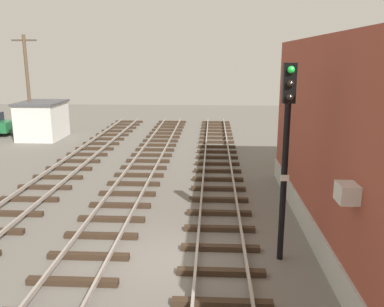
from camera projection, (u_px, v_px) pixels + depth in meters
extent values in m
plane|color=slate|center=(174.00, 261.00, 12.27)|extent=(80.00, 80.00, 0.00)
cube|color=#38281C|center=(222.00, 303.00, 10.01)|extent=(2.50, 0.24, 0.18)
cube|color=#38281C|center=(221.00, 272.00, 11.46)|extent=(2.50, 0.24, 0.18)
cube|color=#38281C|center=(220.00, 248.00, 12.90)|extent=(2.50, 0.24, 0.18)
cube|color=#38281C|center=(220.00, 229.00, 14.34)|extent=(2.50, 0.24, 0.18)
cube|color=#38281C|center=(219.00, 213.00, 15.78)|extent=(2.50, 0.24, 0.18)
cube|color=#38281C|center=(219.00, 200.00, 17.22)|extent=(2.50, 0.24, 0.18)
cube|color=#38281C|center=(218.00, 189.00, 18.67)|extent=(2.50, 0.24, 0.18)
cube|color=#38281C|center=(218.00, 179.00, 20.11)|extent=(2.50, 0.24, 0.18)
cube|color=#38281C|center=(218.00, 171.00, 21.55)|extent=(2.50, 0.24, 0.18)
cube|color=#38281C|center=(217.00, 164.00, 22.99)|extent=(2.50, 0.24, 0.18)
cube|color=#38281C|center=(217.00, 157.00, 24.44)|extent=(2.50, 0.24, 0.18)
cube|color=#38281C|center=(217.00, 152.00, 25.88)|extent=(2.50, 0.24, 0.18)
cube|color=#38281C|center=(217.00, 147.00, 27.32)|extent=(2.50, 0.24, 0.18)
cube|color=#38281C|center=(217.00, 142.00, 28.76)|extent=(2.50, 0.24, 0.18)
cube|color=#38281C|center=(216.00, 138.00, 30.21)|extent=(2.50, 0.24, 0.18)
cube|color=#38281C|center=(216.00, 134.00, 31.65)|extent=(2.50, 0.24, 0.18)
cube|color=#38281C|center=(216.00, 131.00, 33.09)|extent=(2.50, 0.24, 0.18)
cube|color=#38281C|center=(216.00, 128.00, 34.53)|extent=(2.50, 0.24, 0.18)
cube|color=#38281C|center=(216.00, 125.00, 35.97)|extent=(2.50, 0.24, 0.18)
cube|color=#38281C|center=(216.00, 122.00, 37.42)|extent=(2.50, 0.24, 0.18)
cube|color=#9E9389|center=(197.00, 254.00, 12.17)|extent=(0.08, 53.47, 0.14)
cube|color=#9E9389|center=(245.00, 255.00, 12.10)|extent=(0.08, 53.47, 0.14)
cube|color=#38281C|center=(73.00, 282.00, 10.97)|extent=(2.50, 0.24, 0.18)
cube|color=#38281C|center=(89.00, 256.00, 12.38)|extent=(2.50, 0.24, 0.18)
cube|color=#38281C|center=(101.00, 236.00, 13.78)|extent=(2.50, 0.24, 0.18)
cube|color=#38281C|center=(112.00, 219.00, 15.18)|extent=(2.50, 0.24, 0.18)
cube|color=#38281C|center=(120.00, 205.00, 16.59)|extent=(2.50, 0.24, 0.18)
cube|color=#38281C|center=(128.00, 194.00, 17.99)|extent=(2.50, 0.24, 0.18)
cube|color=#38281C|center=(134.00, 184.00, 19.39)|extent=(2.50, 0.24, 0.18)
cube|color=#38281C|center=(139.00, 175.00, 20.80)|extent=(2.50, 0.24, 0.18)
cube|color=#38281C|center=(144.00, 168.00, 22.20)|extent=(2.50, 0.24, 0.18)
cube|color=#38281C|center=(148.00, 161.00, 23.60)|extent=(2.50, 0.24, 0.18)
cube|color=#38281C|center=(152.00, 155.00, 25.01)|extent=(2.50, 0.24, 0.18)
cube|color=#38281C|center=(155.00, 150.00, 26.41)|extent=(2.50, 0.24, 0.18)
cube|color=#38281C|center=(158.00, 145.00, 27.81)|extent=(2.50, 0.24, 0.18)
cube|color=#38281C|center=(161.00, 141.00, 29.22)|extent=(2.50, 0.24, 0.18)
cube|color=#38281C|center=(163.00, 137.00, 30.62)|extent=(2.50, 0.24, 0.18)
cube|color=#38281C|center=(165.00, 133.00, 32.02)|extent=(2.50, 0.24, 0.18)
cube|color=#38281C|center=(167.00, 130.00, 33.43)|extent=(2.50, 0.24, 0.18)
cube|color=#38281C|center=(169.00, 127.00, 34.83)|extent=(2.50, 0.24, 0.18)
cube|color=#38281C|center=(171.00, 124.00, 36.23)|extent=(2.50, 0.24, 0.18)
cube|color=#38281C|center=(172.00, 122.00, 37.64)|extent=(2.50, 0.24, 0.18)
cube|color=#9E9389|center=(65.00, 251.00, 12.37)|extent=(0.08, 53.47, 0.14)
cube|color=#9E9389|center=(112.00, 252.00, 12.30)|extent=(0.08, 53.47, 0.14)
cube|color=#38281C|center=(11.00, 214.00, 15.72)|extent=(2.50, 0.24, 0.18)
cube|color=#38281C|center=(30.00, 199.00, 17.30)|extent=(2.50, 0.24, 0.18)
cube|color=#38281C|center=(45.00, 187.00, 18.87)|extent=(2.50, 0.24, 0.18)
cube|color=#38281C|center=(58.00, 177.00, 20.44)|extent=(2.50, 0.24, 0.18)
cube|color=#38281C|center=(69.00, 168.00, 22.02)|extent=(2.50, 0.24, 0.18)
cube|color=#38281C|center=(79.00, 161.00, 23.59)|extent=(2.50, 0.24, 0.18)
cube|color=#38281C|center=(87.00, 154.00, 25.16)|extent=(2.50, 0.24, 0.18)
cube|color=#38281C|center=(95.00, 149.00, 26.74)|extent=(2.50, 0.24, 0.18)
cube|color=#38281C|center=(101.00, 143.00, 28.31)|extent=(2.50, 0.24, 0.18)
cube|color=#38281C|center=(107.00, 139.00, 29.88)|extent=(2.50, 0.24, 0.18)
cube|color=#38281C|center=(112.00, 135.00, 31.46)|extent=(2.50, 0.24, 0.18)
cube|color=#38281C|center=(117.00, 131.00, 33.03)|extent=(2.50, 0.24, 0.18)
cube|color=#38281C|center=(122.00, 128.00, 34.60)|extent=(2.50, 0.24, 0.18)
cube|color=#38281C|center=(126.00, 124.00, 36.18)|extent=(2.50, 0.24, 0.18)
cube|color=#38281C|center=(129.00, 122.00, 37.75)|extent=(2.50, 0.24, 0.18)
cylinder|color=black|center=(284.00, 184.00, 11.86)|extent=(0.18, 0.18, 4.74)
cube|color=black|center=(289.00, 83.00, 11.18)|extent=(0.36, 0.24, 1.10)
sphere|color=#19E53F|center=(291.00, 70.00, 10.92)|extent=(0.20, 0.20, 0.20)
sphere|color=black|center=(290.00, 84.00, 11.01)|extent=(0.20, 0.20, 0.20)
sphere|color=black|center=(290.00, 97.00, 11.09)|extent=(0.20, 0.20, 0.20)
cube|color=white|center=(285.00, 178.00, 11.67)|extent=(0.24, 0.03, 0.18)
cube|color=#B2B2AD|center=(318.00, 244.00, 12.39)|extent=(0.08, 17.66, 0.90)
cube|color=silver|center=(347.00, 193.00, 9.23)|extent=(0.44, 0.60, 0.44)
cube|color=silver|center=(42.00, 121.00, 30.23)|extent=(2.80, 3.60, 2.60)
cube|color=#4C4C51|center=(41.00, 103.00, 29.91)|extent=(3.00, 3.80, 0.16)
cube|color=brown|center=(24.00, 125.00, 30.37)|extent=(0.06, 0.90, 2.00)
cylinder|color=black|center=(8.00, 129.00, 32.46)|extent=(0.64, 0.24, 0.64)
cylinder|color=brown|center=(28.00, 87.00, 29.97)|extent=(0.24, 0.24, 7.52)
cube|color=#4C3D2D|center=(24.00, 40.00, 29.19)|extent=(1.80, 0.12, 0.12)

